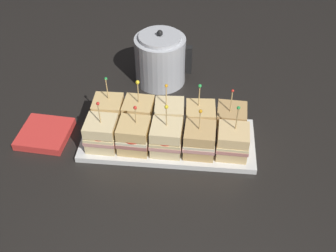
% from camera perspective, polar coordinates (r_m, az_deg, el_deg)
% --- Properties ---
extents(ground_plane, '(6.00, 6.00, 0.00)m').
position_cam_1_polar(ground_plane, '(1.28, -0.00, -2.20)').
color(ground_plane, black).
extents(serving_platter, '(0.52, 0.22, 0.02)m').
position_cam_1_polar(serving_platter, '(1.27, -0.00, -1.91)').
color(serving_platter, silver).
rests_on(serving_platter, ground_plane).
extents(sandwich_front_far_left, '(0.09, 0.09, 0.17)m').
position_cam_1_polar(sandwich_front_far_left, '(1.23, -8.98, -1.03)').
color(sandwich_front_far_left, beige).
rests_on(sandwich_front_far_left, serving_platter).
extents(sandwich_front_left, '(0.09, 0.09, 0.15)m').
position_cam_1_polar(sandwich_front_left, '(1.21, -4.63, -1.35)').
color(sandwich_front_left, tan).
rests_on(sandwich_front_left, serving_platter).
extents(sandwich_front_center, '(0.09, 0.09, 0.16)m').
position_cam_1_polar(sandwich_front_center, '(1.20, -0.16, -1.64)').
color(sandwich_front_center, beige).
rests_on(sandwich_front_center, serving_platter).
extents(sandwich_front_right, '(0.09, 0.09, 0.16)m').
position_cam_1_polar(sandwich_front_right, '(1.20, 4.29, -1.94)').
color(sandwich_front_right, tan).
rests_on(sandwich_front_right, serving_platter).
extents(sandwich_front_far_right, '(0.09, 0.09, 0.17)m').
position_cam_1_polar(sandwich_front_far_right, '(1.20, 8.75, -2.12)').
color(sandwich_front_far_right, '#DBB77A').
rests_on(sandwich_front_far_right, serving_platter).
extents(sandwich_back_far_left, '(0.09, 0.09, 0.17)m').
position_cam_1_polar(sandwich_back_far_left, '(1.30, -8.06, 1.84)').
color(sandwich_back_far_left, tan).
rests_on(sandwich_back_far_left, serving_platter).
extents(sandwich_back_left, '(0.10, 0.10, 0.17)m').
position_cam_1_polar(sandwich_back_left, '(1.28, -3.99, 1.61)').
color(sandwich_back_left, tan).
rests_on(sandwich_back_left, serving_platter).
extents(sandwich_back_center, '(0.09, 0.09, 0.17)m').
position_cam_1_polar(sandwich_back_center, '(1.27, 0.13, 1.29)').
color(sandwich_back_center, beige).
rests_on(sandwich_back_center, serving_platter).
extents(sandwich_back_right, '(0.09, 0.09, 0.16)m').
position_cam_1_polar(sandwich_back_right, '(1.27, 4.38, 1.01)').
color(sandwich_back_right, tan).
rests_on(sandwich_back_right, serving_platter).
extents(sandwich_back_far_right, '(0.09, 0.09, 0.16)m').
position_cam_1_polar(sandwich_back_far_right, '(1.27, 8.53, 0.78)').
color(sandwich_back_far_right, tan).
rests_on(sandwich_back_far_right, serving_platter).
extents(kettle_steel, '(0.20, 0.18, 0.20)m').
position_cam_1_polar(kettle_steel, '(1.47, -1.03, 9.03)').
color(kettle_steel, '#B7BABF').
rests_on(kettle_steel, ground_plane).
extents(napkin_stack, '(0.16, 0.16, 0.02)m').
position_cam_1_polar(napkin_stack, '(1.34, -16.32, -1.01)').
color(napkin_stack, red).
rests_on(napkin_stack, ground_plane).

